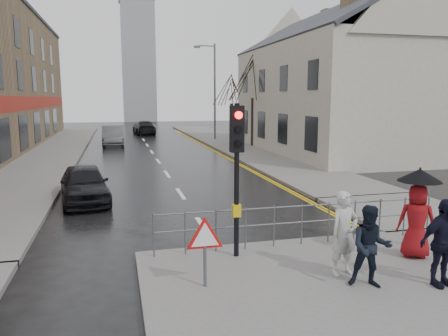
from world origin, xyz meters
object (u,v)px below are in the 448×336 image
car_parked (84,184)px  car_mid (113,136)px  pedestrian_a (344,233)px  pedestrian_d (442,243)px  pedestrian_with_umbrella (417,209)px  pedestrian_b (371,247)px

car_parked → car_mid: 19.07m
pedestrian_a → pedestrian_d: 1.77m
pedestrian_with_umbrella → car_parked: pedestrian_with_umbrella is taller
car_parked → pedestrian_with_umbrella: bearing=-53.1°
pedestrian_b → car_mid: size_ratio=0.34×
pedestrian_with_umbrella → pedestrian_d: size_ratio=1.19×
pedestrian_a → car_parked: (-5.49, 8.25, -0.32)m
car_mid → pedestrian_d: bearing=-78.1°
pedestrian_with_umbrella → pedestrian_d: (-0.53, -1.41, -0.26)m
pedestrian_with_umbrella → car_mid: size_ratio=0.43×
pedestrian_b → pedestrian_d: 1.36m
pedestrian_b → pedestrian_a: bearing=130.0°
pedestrian_a → pedestrian_d: (1.51, -0.93, -0.01)m
pedestrian_b → pedestrian_d: size_ratio=0.93×
pedestrian_b → car_parked: bearing=147.5°
pedestrian_a → pedestrian_d: bearing=-41.8°
pedestrian_b → pedestrian_with_umbrella: (1.86, 1.15, 0.32)m
pedestrian_with_umbrella → car_parked: bearing=134.1°
pedestrian_with_umbrella → pedestrian_d: pedestrian_with_umbrella is taller
pedestrian_a → pedestrian_with_umbrella: 2.11m
pedestrian_d → car_mid: 28.87m
car_parked → car_mid: (0.92, 19.04, 0.10)m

